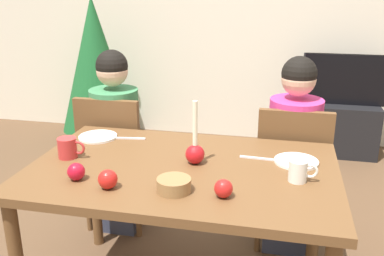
# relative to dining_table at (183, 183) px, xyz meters

# --- Properties ---
(back_wall) EXTENTS (6.40, 0.10, 2.60)m
(back_wall) POSITION_rel_dining_table_xyz_m (0.00, 2.60, 0.63)
(back_wall) COLOR beige
(back_wall) RESTS_ON ground
(dining_table) EXTENTS (1.40, 0.90, 0.75)m
(dining_table) POSITION_rel_dining_table_xyz_m (0.00, 0.00, 0.00)
(dining_table) COLOR brown
(dining_table) RESTS_ON ground
(chair_left) EXTENTS (0.40, 0.40, 0.90)m
(chair_left) POSITION_rel_dining_table_xyz_m (-0.59, 0.61, -0.15)
(chair_left) COLOR brown
(chair_left) RESTS_ON ground
(chair_right) EXTENTS (0.40, 0.40, 0.90)m
(chair_right) POSITION_rel_dining_table_xyz_m (0.50, 0.61, -0.15)
(chair_right) COLOR brown
(chair_right) RESTS_ON ground
(person_left_child) EXTENTS (0.30, 0.30, 1.17)m
(person_left_child) POSITION_rel_dining_table_xyz_m (-0.59, 0.64, -0.10)
(person_left_child) COLOR #33384C
(person_left_child) RESTS_ON ground
(person_right_child) EXTENTS (0.30, 0.30, 1.17)m
(person_right_child) POSITION_rel_dining_table_xyz_m (0.50, 0.64, -0.10)
(person_right_child) COLOR #33384C
(person_right_child) RESTS_ON ground
(tv_stand) EXTENTS (0.64, 0.40, 0.48)m
(tv_stand) POSITION_rel_dining_table_xyz_m (0.98, 2.30, -0.43)
(tv_stand) COLOR black
(tv_stand) RESTS_ON ground
(tv) EXTENTS (0.79, 0.05, 0.46)m
(tv) POSITION_rel_dining_table_xyz_m (0.98, 2.30, 0.04)
(tv) COLOR black
(tv) RESTS_ON tv_stand
(christmas_tree) EXTENTS (0.72, 0.72, 1.52)m
(christmas_tree) POSITION_rel_dining_table_xyz_m (-1.38, 2.12, 0.12)
(christmas_tree) COLOR brown
(christmas_tree) RESTS_ON ground
(candle_centerpiece) EXTENTS (0.09, 0.09, 0.30)m
(candle_centerpiece) POSITION_rel_dining_table_xyz_m (0.05, 0.05, 0.15)
(candle_centerpiece) COLOR red
(candle_centerpiece) RESTS_ON dining_table
(plate_left) EXTENTS (0.21, 0.21, 0.01)m
(plate_left) POSITION_rel_dining_table_xyz_m (-0.54, 0.28, 0.09)
(plate_left) COLOR white
(plate_left) RESTS_ON dining_table
(plate_right) EXTENTS (0.21, 0.21, 0.01)m
(plate_right) POSITION_rel_dining_table_xyz_m (0.51, 0.16, 0.09)
(plate_right) COLOR white
(plate_right) RESTS_ON dining_table
(mug_left) EXTENTS (0.14, 0.09, 0.10)m
(mug_left) POSITION_rel_dining_table_xyz_m (-0.56, -0.01, 0.13)
(mug_left) COLOR #B72D2D
(mug_left) RESTS_ON dining_table
(mug_right) EXTENTS (0.12, 0.08, 0.09)m
(mug_right) POSITION_rel_dining_table_xyz_m (0.51, -0.04, 0.13)
(mug_right) COLOR silver
(mug_right) RESTS_ON dining_table
(fork_left) EXTENTS (0.18, 0.04, 0.01)m
(fork_left) POSITION_rel_dining_table_xyz_m (-0.37, 0.29, 0.09)
(fork_left) COLOR silver
(fork_left) RESTS_ON dining_table
(fork_right) EXTENTS (0.18, 0.02, 0.01)m
(fork_right) POSITION_rel_dining_table_xyz_m (0.33, 0.16, 0.09)
(fork_right) COLOR silver
(fork_right) RESTS_ON dining_table
(bowl_walnuts) EXTENTS (0.14, 0.14, 0.06)m
(bowl_walnuts) POSITION_rel_dining_table_xyz_m (0.02, -0.25, 0.11)
(bowl_walnuts) COLOR olive
(bowl_walnuts) RESTS_ON dining_table
(apple_near_candle) EXTENTS (0.07, 0.07, 0.07)m
(apple_near_candle) POSITION_rel_dining_table_xyz_m (0.22, -0.25, 0.12)
(apple_near_candle) COLOR red
(apple_near_candle) RESTS_ON dining_table
(apple_by_left_plate) EXTENTS (0.08, 0.08, 0.08)m
(apple_by_left_plate) POSITION_rel_dining_table_xyz_m (-0.41, -0.23, 0.12)
(apple_by_left_plate) COLOR #B40F23
(apple_by_left_plate) RESTS_ON dining_table
(apple_by_right_mug) EXTENTS (0.08, 0.08, 0.08)m
(apple_by_right_mug) POSITION_rel_dining_table_xyz_m (-0.25, -0.28, 0.12)
(apple_by_right_mug) COLOR red
(apple_by_right_mug) RESTS_ON dining_table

